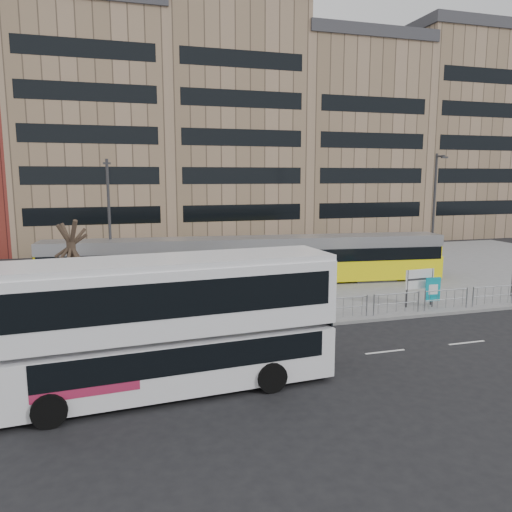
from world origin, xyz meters
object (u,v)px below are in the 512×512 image
object	(u,v)px
traffic_light_west	(261,285)
lamp_post_east	(434,209)
pedestrian	(293,276)
lamp_post_west	(109,218)
tram	(250,261)
ad_panel	(433,290)
double_decker_bus	(165,321)
station_sign	(420,281)
bare_tree	(69,217)

from	to	relation	value
traffic_light_west	lamp_post_east	world-z (taller)	lamp_post_east
pedestrian	lamp_post_west	bearing A→B (deg)	91.00
traffic_light_west	tram	bearing A→B (deg)	74.23
ad_panel	tram	bearing A→B (deg)	136.64
double_decker_bus	pedestrian	distance (m)	15.78
station_sign	ad_panel	size ratio (longest dim) A/B	1.25
traffic_light_west	lamp_post_east	size ratio (longest dim) A/B	0.36
tram	traffic_light_west	distance (m)	9.30
station_sign	lamp_post_west	world-z (taller)	lamp_post_west
ad_panel	lamp_post_east	xyz separation A→B (m)	(5.62, 7.99, 3.71)
station_sign	pedestrian	size ratio (longest dim) A/B	1.25
lamp_post_east	traffic_light_west	bearing A→B (deg)	-150.92
tram	pedestrian	world-z (taller)	tram
pedestrian	traffic_light_west	distance (m)	8.17
lamp_post_west	bare_tree	distance (m)	6.57
ad_panel	station_sign	bearing A→B (deg)	152.68
double_decker_bus	lamp_post_east	distance (m)	25.24
bare_tree	lamp_post_west	bearing A→B (deg)	73.26
double_decker_bus	ad_panel	xyz separation A→B (m)	(14.98, 6.40, -1.34)
lamp_post_west	bare_tree	world-z (taller)	lamp_post_west
pedestrian	ad_panel	bearing A→B (deg)	-118.42
double_decker_bus	station_sign	bearing A→B (deg)	21.27
pedestrian	lamp_post_west	distance (m)	12.03
tram	lamp_post_west	distance (m)	9.26
lamp_post_west	ad_panel	bearing A→B (deg)	-30.80
lamp_post_east	bare_tree	bearing A→B (deg)	-169.73
station_sign	lamp_post_east	distance (m)	10.37
double_decker_bus	ad_panel	world-z (taller)	double_decker_bus
station_sign	traffic_light_west	xyz separation A→B (m)	(-9.30, -1.00, 0.56)
lamp_post_east	bare_tree	xyz separation A→B (m)	(-24.09, -4.37, 0.35)
tram	pedestrian	bearing A→B (deg)	-38.03
tram	lamp_post_west	xyz separation A→B (m)	(-8.68, 1.45, 2.86)
double_decker_bus	lamp_post_west	bearing A→B (deg)	91.72
ad_panel	lamp_post_west	bearing A→B (deg)	152.70
lamp_post_east	ad_panel	bearing A→B (deg)	-125.11
tram	station_sign	distance (m)	10.89
ad_panel	lamp_post_east	distance (m)	10.45
double_decker_bus	station_sign	xyz separation A→B (m)	(14.38, 6.76, -0.89)
station_sign	lamp_post_east	bearing A→B (deg)	47.78
traffic_light_west	bare_tree	size ratio (longest dim) A/B	0.45
lamp_post_west	bare_tree	size ratio (longest dim) A/B	1.16
pedestrian	lamp_post_east	distance (m)	12.07
tram	ad_panel	world-z (taller)	tram
traffic_light_west	bare_tree	xyz separation A→B (m)	(-8.57, 4.26, 3.04)
ad_panel	traffic_light_west	size ratio (longest dim) A/B	0.52
tram	ad_panel	bearing A→B (deg)	-40.57
station_sign	lamp_post_east	xyz separation A→B (m)	(6.22, 7.63, 3.25)
ad_panel	lamp_post_west	world-z (taller)	lamp_post_west
station_sign	lamp_post_west	size ratio (longest dim) A/B	0.25
ad_panel	bare_tree	size ratio (longest dim) A/B	0.23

